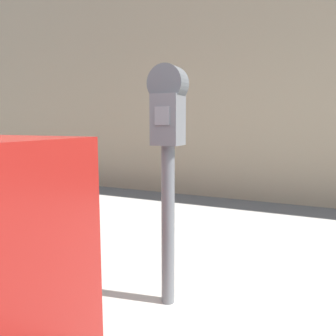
% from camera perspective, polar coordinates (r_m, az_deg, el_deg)
% --- Properties ---
extents(sidewalk, '(24.00, 2.80, 0.10)m').
position_cam_1_polar(sidewalk, '(2.95, 2.83, -14.33)').
color(sidewalk, '#BCB7AD').
rests_on(sidewalk, ground_plane).
extents(building_facade, '(24.00, 0.30, 5.54)m').
position_cam_1_polar(building_facade, '(5.42, 13.92, 24.83)').
color(building_facade, tan).
rests_on(building_facade, ground_plane).
extents(parking_meter, '(0.20, 0.15, 1.38)m').
position_cam_1_polar(parking_meter, '(1.84, -0.00, 3.90)').
color(parking_meter, slate).
rests_on(parking_meter, sidewalk).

